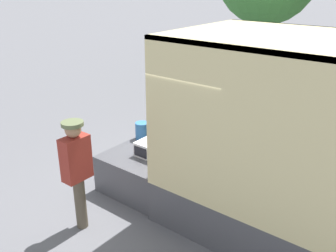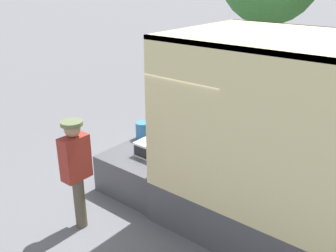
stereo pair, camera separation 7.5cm
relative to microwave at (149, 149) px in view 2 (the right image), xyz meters
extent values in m
plane|color=slate|center=(0.60, 0.49, -0.85)|extent=(160.00, 160.00, 0.00)
cube|color=#4C4C51|center=(2.64, 0.49, -0.49)|extent=(4.07, 2.46, 0.71)
cube|color=beige|center=(2.64, -0.71, 1.03)|extent=(4.07, 0.06, 2.33)
cube|color=beige|center=(2.64, 0.49, 2.16)|extent=(4.07, 2.46, 0.06)
cylinder|color=yellow|center=(1.77, 0.33, 0.07)|extent=(0.33, 0.33, 0.42)
cube|color=#4C4C51|center=(-0.10, 0.49, -0.49)|extent=(1.40, 2.33, 0.71)
cube|color=white|center=(0.00, 0.00, 0.00)|extent=(0.46, 0.40, 0.27)
cube|color=black|center=(-0.04, -0.20, 0.00)|extent=(0.29, 0.01, 0.18)
cube|color=black|center=(-0.16, 0.86, 0.07)|extent=(0.45, 0.36, 0.41)
cylinder|color=slate|center=(0.02, 0.86, 0.09)|extent=(0.17, 0.20, 0.20)
cylinder|color=black|center=(-0.42, 0.65, 0.15)|extent=(0.04, 0.04, 0.57)
cylinder|color=black|center=(0.10, 0.65, 0.15)|extent=(0.04, 0.04, 0.57)
cylinder|color=black|center=(-0.42, 1.06, 0.15)|extent=(0.04, 0.04, 0.57)
cylinder|color=black|center=(0.10, 1.06, 0.15)|extent=(0.04, 0.04, 0.57)
cylinder|color=black|center=(-0.16, 0.65, 0.42)|extent=(0.52, 0.04, 0.04)
cylinder|color=black|center=(-0.16, 1.06, 0.42)|extent=(0.52, 0.04, 0.04)
cylinder|color=#3370B2|center=(-0.62, 0.49, 0.04)|extent=(0.27, 0.27, 0.35)
cylinder|color=brown|center=(-0.13, -1.54, -0.41)|extent=(0.18, 0.18, 0.88)
cube|color=maroon|center=(-0.13, -1.54, 0.39)|extent=(0.24, 0.44, 0.70)
sphere|color=tan|center=(-0.13, -1.54, 0.86)|extent=(0.24, 0.24, 0.24)
cylinder|color=#606B47|center=(-0.13, -1.54, 0.95)|extent=(0.33, 0.33, 0.06)
cylinder|color=brown|center=(-2.14, 9.11, 0.26)|extent=(0.36, 0.36, 2.21)
camera|label=1|loc=(4.09, -4.64, 2.95)|focal=40.00mm
camera|label=2|loc=(4.15, -4.59, 2.95)|focal=40.00mm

